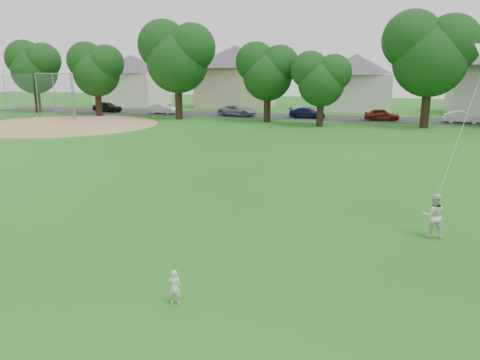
% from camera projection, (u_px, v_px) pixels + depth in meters
% --- Properties ---
extents(ground, '(160.00, 160.00, 0.00)m').
position_uv_depth(ground, '(227.00, 284.00, 12.10)').
color(ground, '#1A5A14').
rests_on(ground, ground).
extents(street, '(90.00, 7.00, 0.01)m').
position_uv_depth(street, '(348.00, 118.00, 51.16)').
color(street, '#2D2D30').
rests_on(street, ground).
extents(dirt_infield, '(18.00, 18.00, 0.02)m').
position_uv_depth(dirt_infield, '(64.00, 125.00, 45.47)').
color(dirt_infield, '#9E7F51').
rests_on(dirt_infield, ground).
extents(toddler, '(0.36, 0.29, 0.86)m').
position_uv_depth(toddler, '(175.00, 287.00, 11.01)').
color(toddler, silver).
rests_on(toddler, ground).
extents(older_boy, '(0.82, 0.69, 1.49)m').
position_uv_depth(older_boy, '(433.00, 216.00, 15.27)').
color(older_boy, silver).
rests_on(older_boy, ground).
extents(kite, '(1.15, 1.19, 5.31)m').
position_uv_depth(kite, '(461.00, 132.00, 15.09)').
color(kite, white).
rests_on(kite, ground).
extents(baseball_backstop, '(10.68, 3.94, 4.80)m').
position_uv_depth(baseball_backstop, '(50.00, 96.00, 50.72)').
color(baseball_backstop, gray).
rests_on(baseball_backstop, ground).
extents(tree_row, '(81.51, 9.45, 11.73)m').
position_uv_depth(tree_row, '(404.00, 55.00, 43.12)').
color(tree_row, black).
rests_on(tree_row, ground).
extents(parked_cars, '(53.74, 2.58, 1.28)m').
position_uv_depth(parked_cars, '(315.00, 113.00, 51.06)').
color(parked_cars, black).
rests_on(parked_cars, ground).
extents(house_row, '(77.50, 14.08, 10.52)m').
position_uv_depth(house_row, '(368.00, 71.00, 58.90)').
color(house_row, silver).
rests_on(house_row, ground).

